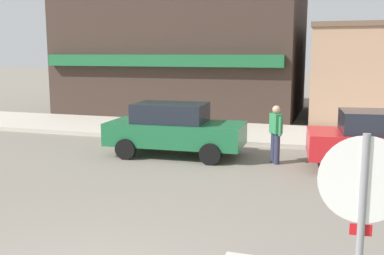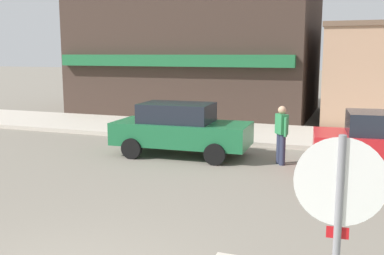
% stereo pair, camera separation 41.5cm
% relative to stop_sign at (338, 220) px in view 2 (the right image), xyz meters
% --- Properties ---
extents(kerb_far, '(80.00, 4.00, 0.15)m').
position_rel_stop_sign_xyz_m(kerb_far, '(-3.18, 12.02, -1.44)').
color(kerb_far, beige).
rests_on(kerb_far, ground).
extents(stop_sign, '(0.82, 0.09, 2.30)m').
position_rel_stop_sign_xyz_m(stop_sign, '(0.00, 0.00, 0.00)').
color(stop_sign, gray).
rests_on(stop_sign, ground).
extents(parked_car_nearest, '(4.07, 2.02, 1.56)m').
position_rel_stop_sign_xyz_m(parked_car_nearest, '(-4.77, 8.06, -0.71)').
color(parked_car_nearest, '#1E6B3D').
rests_on(parked_car_nearest, ground).
extents(pedestrian_crossing_near, '(0.40, 0.49, 1.61)m').
position_rel_stop_sign_xyz_m(pedestrian_crossing_near, '(-1.79, 7.98, -0.65)').
color(pedestrian_crossing_near, '#2D334C').
rests_on(pedestrian_crossing_near, ground).
extents(building_corner_shop, '(11.63, 8.26, 7.60)m').
position_rel_stop_sign_xyz_m(building_corner_shop, '(-7.63, 17.91, 2.28)').
color(building_corner_shop, '#3D2D26').
rests_on(building_corner_shop, ground).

